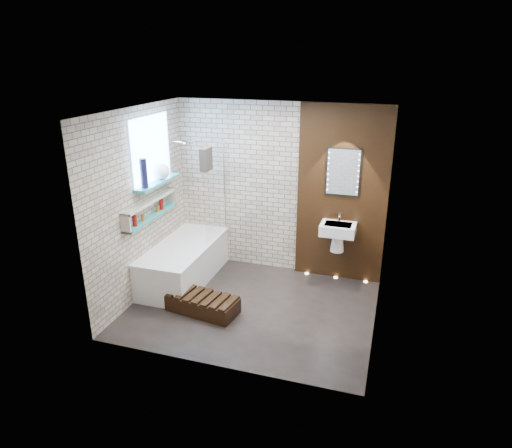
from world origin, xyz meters
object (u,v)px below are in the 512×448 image
(bath_screen, at_px, (215,193))
(bathtub, at_px, (184,262))
(washbasin, at_px, (338,233))
(led_mirror, at_px, (343,172))
(walnut_step, at_px, (203,304))

(bath_screen, bearing_deg, bathtub, -128.90)
(bathtub, distance_m, washbasin, 2.32)
(bathtub, xyz_separation_m, led_mirror, (2.17, 0.78, 1.36))
(bathtub, relative_size, led_mirror, 2.49)
(bathtub, height_order, walnut_step, bathtub)
(washbasin, distance_m, walnut_step, 2.18)
(bath_screen, distance_m, led_mirror, 1.89)
(walnut_step, bearing_deg, led_mirror, 44.67)
(walnut_step, bearing_deg, bathtub, 129.80)
(bathtub, distance_m, walnut_step, 0.99)
(washbasin, bearing_deg, walnut_step, -138.44)
(washbasin, xyz_separation_m, walnut_step, (-1.55, -1.37, -0.68))
(washbasin, bearing_deg, bath_screen, -174.22)
(led_mirror, distance_m, walnut_step, 2.67)
(bath_screen, xyz_separation_m, walnut_step, (0.27, -1.19, -1.18))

